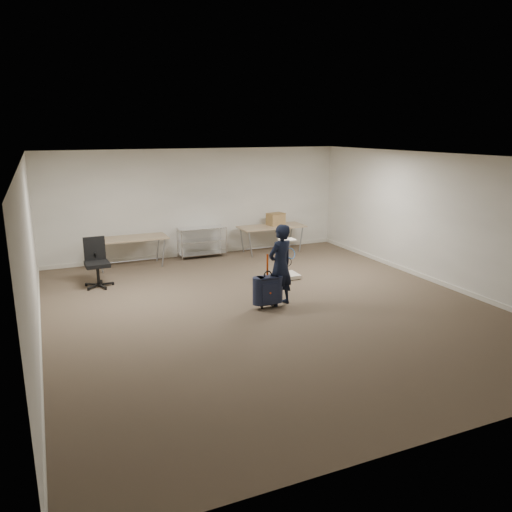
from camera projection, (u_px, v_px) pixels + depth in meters
name	position (u px, v px, depth m)	size (l,w,h in m)	color
ground	(269.00, 307.00, 9.43)	(9.00, 9.00, 0.00)	#4B3D2D
room_shell	(242.00, 285.00, 10.65)	(8.00, 9.00, 9.00)	beige
folding_table_left	(129.00, 240.00, 12.05)	(1.80, 0.75, 0.73)	#977B5C
folding_table_right	(272.00, 228.00, 13.51)	(1.80, 0.75, 0.73)	#977B5C
wire_shelf	(202.00, 241.00, 13.06)	(1.22, 0.47, 0.80)	silver
person	(280.00, 265.00, 9.39)	(0.57, 0.38, 1.57)	black
suitcase	(268.00, 290.00, 9.31)	(0.39, 0.23, 1.04)	black
office_chair	(98.00, 272.00, 10.63)	(0.64, 0.64, 1.05)	black
equipment_cart	(287.00, 268.00, 11.24)	(0.50, 0.50, 0.90)	#EEE8CC
cardboard_box	(276.00, 219.00, 13.60)	(0.44, 0.33, 0.33)	olive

